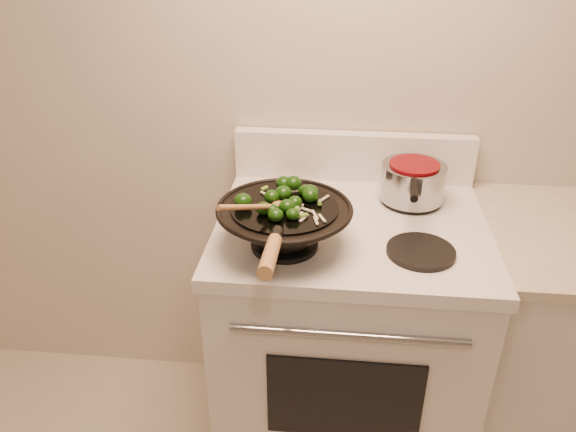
# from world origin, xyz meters

# --- Properties ---
(stove) EXTENTS (0.78, 0.67, 1.08)m
(stove) POSITION_xyz_m (-0.09, 1.17, 0.47)
(stove) COLOR white
(stove) RESTS_ON ground
(wok) EXTENTS (0.36, 0.59, 0.20)m
(wok) POSITION_xyz_m (-0.27, 1.02, 0.99)
(wok) COLOR black
(wok) RESTS_ON stove
(stirfry) EXTENTS (0.24, 0.22, 0.04)m
(stirfry) POSITION_xyz_m (-0.27, 1.04, 1.06)
(stirfry) COLOR #103308
(stirfry) RESTS_ON wok
(wooden_spoon) EXTENTS (0.16, 0.21, 0.09)m
(wooden_spoon) POSITION_xyz_m (-0.31, 0.95, 1.07)
(wooden_spoon) COLOR #A16F3F
(wooden_spoon) RESTS_ON wok
(saucepan) EXTENTS (0.19, 0.31, 0.11)m
(saucepan) POSITION_xyz_m (0.09, 1.32, 0.99)
(saucepan) COLOR gray
(saucepan) RESTS_ON stove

